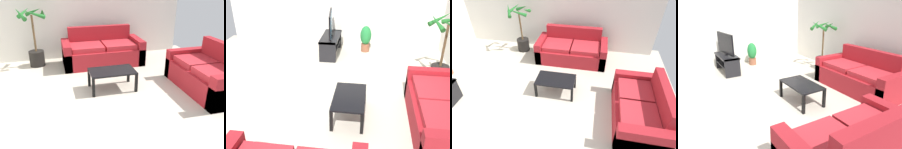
# 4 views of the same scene
# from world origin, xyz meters

# --- Properties ---
(ground_plane) EXTENTS (6.60, 6.60, 0.00)m
(ground_plane) POSITION_xyz_m (0.00, 0.00, 0.00)
(ground_plane) COLOR beige
(couch_main) EXTENTS (1.97, 0.90, 0.90)m
(couch_main) POSITION_xyz_m (0.63, 2.28, 0.30)
(couch_main) COLOR maroon
(couch_main) RESTS_ON ground
(tv_stand) EXTENTS (1.10, 0.45, 0.50)m
(tv_stand) POSITION_xyz_m (-2.19, 0.05, 0.33)
(tv_stand) COLOR black
(tv_stand) RESTS_ON ground
(tv) EXTENTS (1.02, 0.17, 0.62)m
(tv) POSITION_xyz_m (-2.19, 0.06, 0.83)
(tv) COLOR black
(tv) RESTS_ON tv_stand
(coffee_table) EXTENTS (0.89, 0.52, 0.40)m
(coffee_table) POSITION_xyz_m (0.49, 0.80, 0.34)
(coffee_table) COLOR black
(coffee_table) RESTS_ON ground
(potted_palm) EXTENTS (0.72, 0.69, 1.44)m
(potted_palm) POSITION_xyz_m (-0.98, 2.54, 0.54)
(potted_palm) COLOR black
(potted_palm) RESTS_ON ground
(potted_plant_small) EXTENTS (0.29, 0.29, 0.70)m
(potted_plant_small) POSITION_xyz_m (-2.53, 0.95, 0.38)
(potted_plant_small) COLOR brown
(potted_plant_small) RESTS_ON ground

